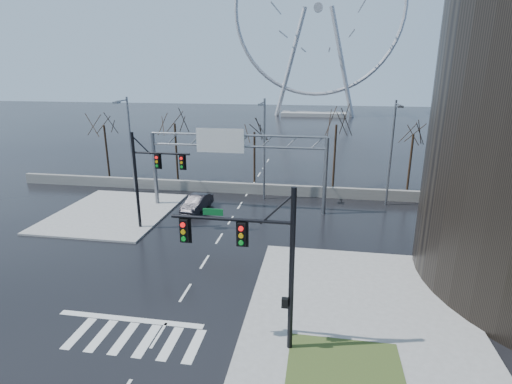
% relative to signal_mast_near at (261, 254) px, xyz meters
% --- Properties ---
extents(ground, '(260.00, 260.00, 0.00)m').
position_rel_signal_mast_near_xyz_m(ground, '(-5.14, 4.04, -4.87)').
color(ground, black).
rests_on(ground, ground).
extents(sidewalk_right_ext, '(12.00, 10.00, 0.15)m').
position_rel_signal_mast_near_xyz_m(sidewalk_right_ext, '(4.86, 6.04, -4.80)').
color(sidewalk_right_ext, gray).
rests_on(sidewalk_right_ext, ground).
extents(sidewalk_far, '(10.00, 12.00, 0.15)m').
position_rel_signal_mast_near_xyz_m(sidewalk_far, '(-16.14, 16.04, -4.80)').
color(sidewalk_far, gray).
rests_on(sidewalk_far, ground).
extents(grass_strip, '(5.00, 4.00, 0.02)m').
position_rel_signal_mast_near_xyz_m(grass_strip, '(3.86, -0.96, -4.72)').
color(grass_strip, '#32431C').
rests_on(grass_strip, sidewalk_near).
extents(barrier_wall, '(52.00, 0.50, 1.10)m').
position_rel_signal_mast_near_xyz_m(barrier_wall, '(-5.14, 24.04, -4.32)').
color(barrier_wall, slate).
rests_on(barrier_wall, ground).
extents(signal_mast_near, '(5.52, 0.41, 8.00)m').
position_rel_signal_mast_near_xyz_m(signal_mast_near, '(0.00, 0.00, 0.00)').
color(signal_mast_near, black).
rests_on(signal_mast_near, ground).
extents(signal_mast_far, '(4.72, 0.41, 8.00)m').
position_rel_signal_mast_near_xyz_m(signal_mast_far, '(-11.01, 13.00, -0.04)').
color(signal_mast_far, black).
rests_on(signal_mast_far, ground).
extents(sign_gantry, '(16.36, 0.40, 7.60)m').
position_rel_signal_mast_near_xyz_m(sign_gantry, '(-5.52, 19.00, 0.31)').
color(sign_gantry, slate).
rests_on(sign_gantry, ground).
extents(streetlight_left, '(0.50, 2.55, 10.00)m').
position_rel_signal_mast_near_xyz_m(streetlight_left, '(-17.14, 22.20, 1.01)').
color(streetlight_left, slate).
rests_on(streetlight_left, ground).
extents(streetlight_mid, '(0.50, 2.55, 10.00)m').
position_rel_signal_mast_near_xyz_m(streetlight_mid, '(-3.14, 22.20, 1.01)').
color(streetlight_mid, slate).
rests_on(streetlight_mid, ground).
extents(streetlight_right, '(0.50, 2.55, 10.00)m').
position_rel_signal_mast_near_xyz_m(streetlight_right, '(8.86, 22.20, 1.01)').
color(streetlight_right, slate).
rests_on(streetlight_right, ground).
extents(tree_far_left, '(3.50, 3.50, 7.00)m').
position_rel_signal_mast_near_xyz_m(tree_far_left, '(-23.14, 28.04, 0.70)').
color(tree_far_left, black).
rests_on(tree_far_left, ground).
extents(tree_left, '(3.75, 3.75, 7.50)m').
position_rel_signal_mast_near_xyz_m(tree_left, '(-14.14, 27.54, 1.10)').
color(tree_left, black).
rests_on(tree_left, ground).
extents(tree_center, '(3.25, 3.25, 6.50)m').
position_rel_signal_mast_near_xyz_m(tree_center, '(-5.14, 28.54, 0.30)').
color(tree_center, black).
rests_on(tree_center, ground).
extents(tree_right, '(3.90, 3.90, 7.80)m').
position_rel_signal_mast_near_xyz_m(tree_right, '(3.86, 27.54, 1.34)').
color(tree_right, black).
rests_on(tree_right, ground).
extents(tree_far_right, '(3.40, 3.40, 6.80)m').
position_rel_signal_mast_near_xyz_m(tree_far_right, '(11.86, 28.04, 0.54)').
color(tree_far_right, black).
rests_on(tree_far_right, ground).
extents(ferris_wheel, '(45.00, 6.00, 50.91)m').
position_rel_signal_mast_near_xyz_m(ferris_wheel, '(-0.14, 99.04, 21.26)').
color(ferris_wheel, gray).
rests_on(ferris_wheel, ground).
extents(car, '(2.13, 4.50, 1.43)m').
position_rel_signal_mast_near_xyz_m(car, '(-8.81, 18.08, -4.16)').
color(car, black).
rests_on(car, ground).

